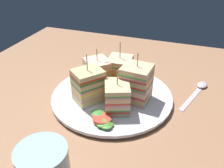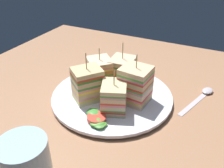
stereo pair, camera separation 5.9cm
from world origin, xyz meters
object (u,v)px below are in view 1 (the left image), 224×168
Objects in this scene: sandwich_wedge_1 at (117,97)px; sandwich_wedge_4 at (98,73)px; sandwich_wedge_3 at (121,71)px; chip_pile at (118,90)px; sandwich_wedge_2 at (137,82)px; spoon at (199,89)px; plate at (112,96)px; sandwich_wedge_0 at (89,86)px.

sandwich_wedge_4 is at bearing 22.52° from sandwich_wedge_1.
sandwich_wedge_3 is (-2.54, 11.06, 0.39)cm from sandwich_wedge_1.
sandwich_wedge_3 is 1.50× the size of chip_pile.
sandwich_wedge_4 is at bearing -8.48° from sandwich_wedge_2.
sandwich_wedge_4 reaches higher than spoon.
sandwich_wedge_2 is at bearing 145.71° from spoon.
plate is 2.58× the size of sandwich_wedge_3.
spoon is (25.47, 8.44, -4.47)cm from sandwich_wedge_4.
sandwich_wedge_4 is (-5.55, -2.78, -0.08)cm from sandwich_wedge_3.
sandwich_wedge_3 is 1.13× the size of sandwich_wedge_4.
spoon is at bearing 29.39° from chip_pile.
sandwich_wedge_2 is at bearing -3.80° from chip_pile.
plate is 2.91× the size of sandwich_wedge_4.
plate is 3.87× the size of chip_pile.
sandwich_wedge_0 is 0.79× the size of spoon.
chip_pile is at bearing 32.51° from plate.
plate is at bearing 9.77° from sandwich_wedge_2.
sandwich_wedge_0 is at bearing 60.27° from sandwich_wedge_1.
sandwich_wedge_3 reaches higher than sandwich_wedge_4.
sandwich_wedge_3 is 6.21cm from sandwich_wedge_4.
sandwich_wedge_2 reaches higher than sandwich_wedge_3.
sandwich_wedge_0 is at bearing -38.74° from sandwich_wedge_4.
sandwich_wedge_4 is at bearing 148.11° from plate.
plate is 2.25cm from chip_pile.
sandwich_wedge_2 is 1.56× the size of chip_pile.
sandwich_wedge_1 is at bearing -59.93° from sandwich_wedge_0.
sandwich_wedge_1 is (7.35, -1.02, -0.78)cm from sandwich_wedge_0.
sandwich_wedge_1 is 0.85× the size of sandwich_wedge_3.
sandwich_wedge_4 is 0.67× the size of spoon.
sandwich_wedge_2 is 19.00cm from spoon.
spoon is (19.93, 5.66, -4.55)cm from sandwich_wedge_3.
chip_pile reaches higher than spoon.
sandwich_wedge_0 reaches higher than sandwich_wedge_3.
chip_pile is (-1.79, 5.92, -2.04)cm from sandwich_wedge_1.
sandwich_wedge_1 is at bearing -0.23° from sandwich_wedge_4.
sandwich_wedge_1 reaches higher than chip_pile.
chip_pile is at bearing -5.04° from sandwich_wedge_1.
plate is 7.21cm from sandwich_wedge_4.
sandwich_wedge_0 is 7.93cm from chip_pile.
plate is at bearing -8.47° from sandwich_wedge_0.
spoon is (17.38, 16.72, -4.16)cm from sandwich_wedge_1.
sandwich_wedge_4 reaches higher than sandwich_wedge_1.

